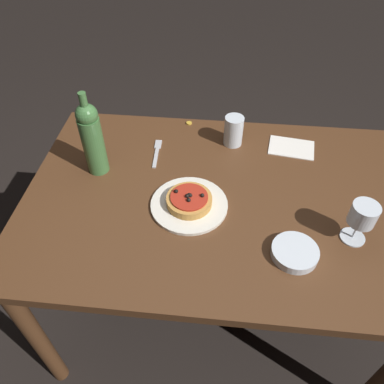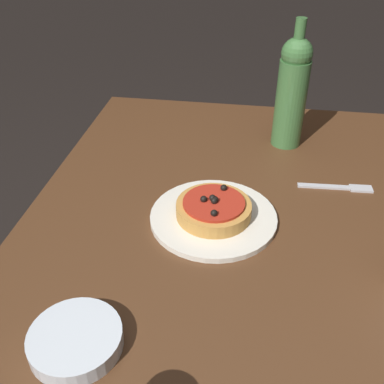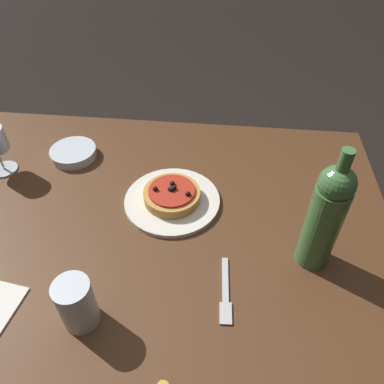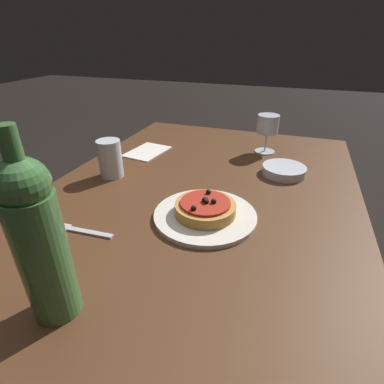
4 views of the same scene
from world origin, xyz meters
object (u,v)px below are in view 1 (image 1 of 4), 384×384
object	(u,v)px
water_cup	(233,131)
fork	(156,152)
wine_glass	(361,216)
bottle_cap	(188,123)
dining_table	(216,213)
wine_bottle	(91,138)
side_bowl	(293,252)
dinner_plate	(188,205)
pizza	(188,200)

from	to	relation	value
water_cup	fork	bearing A→B (deg)	16.68
wine_glass	bottle_cap	world-z (taller)	wine_glass
dining_table	wine_bottle	world-z (taller)	wine_bottle
water_cup	fork	world-z (taller)	water_cup
dining_table	wine_glass	world-z (taller)	wine_glass
fork	wine_bottle	bearing A→B (deg)	118.34
wine_glass	fork	world-z (taller)	wine_glass
wine_glass	bottle_cap	size ratio (longest dim) A/B	6.09
wine_glass	dining_table	bearing A→B (deg)	-18.23
wine_glass	side_bowl	size ratio (longest dim) A/B	1.03
water_cup	fork	xyz separation A→B (m)	(0.30, 0.09, -0.06)
dining_table	dinner_plate	size ratio (longest dim) A/B	5.20
wine_glass	wine_bottle	bearing A→B (deg)	-14.96
dining_table	side_bowl	xyz separation A→B (m)	(-0.24, 0.23, 0.11)
pizza	wine_bottle	distance (m)	0.41
dining_table	dinner_plate	world-z (taller)	dinner_plate
bottle_cap	dining_table	bearing A→B (deg)	109.51
wine_glass	fork	distance (m)	0.78
dinner_plate	water_cup	distance (m)	0.39
dining_table	water_cup	xyz separation A→B (m)	(-0.04, -0.30, 0.15)
dinner_plate	dining_table	bearing A→B (deg)	-149.29
fork	bottle_cap	bearing A→B (deg)	-30.26
wine_bottle	bottle_cap	size ratio (longest dim) A/B	13.43
pizza	bottle_cap	distance (m)	0.48
dinner_plate	bottle_cap	size ratio (longest dim) A/B	10.93
wine_glass	water_cup	distance (m)	0.59
fork	water_cup	bearing A→B (deg)	-76.30
side_bowl	fork	bearing A→B (deg)	-41.82
water_cup	wine_bottle	bearing A→B (deg)	22.97
water_cup	side_bowl	distance (m)	0.57
wine_glass	dinner_plate	bearing A→B (deg)	-9.03
side_bowl	dining_table	bearing A→B (deg)	-43.42
dining_table	wine_glass	distance (m)	0.49
water_cup	dining_table	bearing A→B (deg)	82.43
pizza	dinner_plate	bearing A→B (deg)	-162.77
wine_bottle	dinner_plate	bearing A→B (deg)	156.89
pizza	wine_bottle	bearing A→B (deg)	-23.11
pizza	bottle_cap	world-z (taller)	pizza
pizza	water_cup	distance (m)	0.39
water_cup	bottle_cap	world-z (taller)	water_cup
dining_table	wine_bottle	xyz separation A→B (m)	(0.45, -0.09, 0.24)
fork	bottle_cap	xyz separation A→B (m)	(-0.11, -0.21, 0.00)
water_cup	bottle_cap	bearing A→B (deg)	-31.61
dining_table	fork	size ratio (longest dim) A/B	8.09
wine_bottle	water_cup	world-z (taller)	wine_bottle
fork	side_bowl	bearing A→B (deg)	-134.80
wine_bottle	wine_glass	bearing A→B (deg)	165.04
wine_bottle	bottle_cap	distance (m)	0.47
dining_table	water_cup	world-z (taller)	water_cup
dining_table	water_cup	size ratio (longest dim) A/B	11.24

